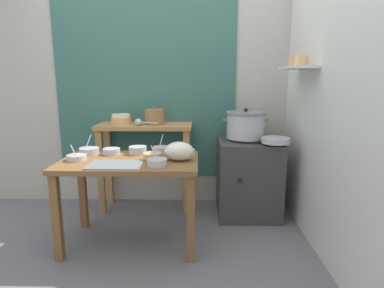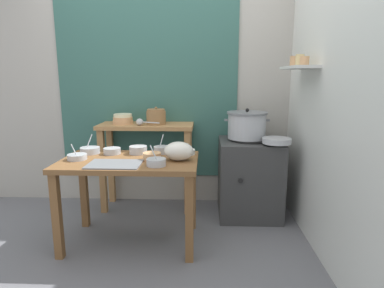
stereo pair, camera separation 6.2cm
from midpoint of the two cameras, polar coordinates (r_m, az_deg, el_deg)
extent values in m
plane|color=slate|center=(2.85, -7.06, -17.26)|extent=(9.00, 9.00, 0.00)
cube|color=#B2ADA3|center=(3.58, -3.07, 10.44)|extent=(4.40, 0.10, 2.60)
cube|color=#38665B|center=(3.55, -7.27, 11.16)|extent=(1.90, 0.02, 2.10)
cube|color=silver|center=(2.83, 22.59, 9.28)|extent=(0.10, 3.20, 2.60)
cube|color=silver|center=(2.97, 18.71, 12.52)|extent=(0.20, 0.56, 0.02)
cylinder|color=tan|center=(2.83, 19.63, 13.49)|extent=(0.07, 0.07, 0.07)
cylinder|color=#E5C684|center=(2.96, 18.87, 13.66)|extent=(0.07, 0.07, 0.09)
cylinder|color=tan|center=(3.12, 18.02, 13.54)|extent=(0.08, 0.08, 0.09)
cube|color=brown|center=(2.69, -10.22, -3.06)|extent=(1.10, 0.66, 0.04)
cube|color=brown|center=(2.71, -21.87, -11.68)|extent=(0.06, 0.06, 0.68)
cube|color=brown|center=(2.48, 0.28, -12.96)|extent=(0.06, 0.06, 0.68)
cube|color=brown|center=(3.19, -17.76, -7.85)|extent=(0.06, 0.06, 0.68)
cube|color=brown|center=(3.00, 0.69, -8.51)|extent=(0.06, 0.06, 0.68)
cube|color=#B27F4C|center=(3.38, -7.47, 3.13)|extent=(0.96, 0.40, 0.04)
cube|color=#B27F4C|center=(3.43, -14.82, -4.73)|extent=(0.06, 0.06, 0.86)
cube|color=#B27F4C|center=(3.28, -0.26, -5.07)|extent=(0.06, 0.06, 0.86)
cube|color=#B27F4C|center=(3.71, -13.46, -3.44)|extent=(0.06, 0.06, 0.86)
cube|color=#B27F4C|center=(3.57, -0.04, -3.69)|extent=(0.06, 0.06, 0.86)
cube|color=#383838|center=(3.35, 10.48, -5.84)|extent=(0.60, 0.60, 0.76)
cylinder|color=black|center=(3.25, 10.73, 0.73)|extent=(0.36, 0.36, 0.02)
cylinder|color=black|center=(3.02, 9.05, -6.31)|extent=(0.04, 0.02, 0.04)
cylinder|color=#B7BABF|center=(3.24, 10.06, 3.07)|extent=(0.37, 0.37, 0.24)
cylinder|color=slate|center=(3.23, 10.15, 5.35)|extent=(0.39, 0.39, 0.02)
sphere|color=black|center=(3.22, 10.16, 5.85)|extent=(0.04, 0.04, 0.04)
cube|color=slate|center=(3.21, 6.54, 4.18)|extent=(0.04, 0.02, 0.02)
cube|color=slate|center=(3.27, 13.60, 4.05)|extent=(0.04, 0.02, 0.02)
cylinder|color=olive|center=(3.35, -5.74, 4.60)|extent=(0.20, 0.20, 0.13)
cylinder|color=olive|center=(3.34, -5.76, 5.91)|extent=(0.18, 0.18, 0.02)
sphere|color=olive|center=(3.34, -5.77, 6.28)|extent=(0.02, 0.02, 0.02)
cylinder|color=tan|center=(3.42, -11.42, 3.75)|extent=(0.21, 0.21, 0.03)
cylinder|color=tan|center=(3.42, -11.45, 4.34)|extent=(0.20, 0.20, 0.04)
cylinder|color=beige|center=(3.42, -11.47, 4.91)|extent=(0.18, 0.18, 0.03)
sphere|color=#B7BABF|center=(3.28, -8.57, 3.82)|extent=(0.07, 0.07, 0.07)
cylinder|color=#B7BABF|center=(3.22, -6.61, 3.73)|extent=(0.18, 0.07, 0.01)
cube|color=slate|center=(2.54, -12.67, -3.45)|extent=(0.40, 0.28, 0.01)
ellipsoid|color=silver|center=(2.59, -1.64, -1.25)|extent=(0.23, 0.18, 0.15)
cylinder|color=#B7BABF|center=(3.08, 15.10, 0.57)|extent=(0.26, 0.26, 0.05)
cylinder|color=#B7BABF|center=(2.86, -8.76, -1.02)|extent=(0.15, 0.15, 0.07)
cylinder|color=maroon|center=(2.86, -8.77, -0.49)|extent=(0.13, 0.13, 0.01)
cylinder|color=silver|center=(2.80, -0.19, -1.38)|extent=(0.13, 0.13, 0.04)
cylinder|color=maroon|center=(2.80, -0.19, -1.06)|extent=(0.11, 0.11, 0.01)
cylinder|color=#B7BABF|center=(2.46, -5.53, -3.18)|extent=(0.15, 0.15, 0.05)
cylinder|color=beige|center=(2.45, -5.54, -2.70)|extent=(0.12, 0.12, 0.01)
cylinder|color=#B7BABF|center=(2.43, -5.75, -2.08)|extent=(0.08, 0.04, 0.16)
cylinder|color=#B7BABF|center=(2.77, -18.79, -2.15)|extent=(0.15, 0.15, 0.04)
cylinder|color=#337238|center=(2.77, -18.81, -1.83)|extent=(0.13, 0.13, 0.01)
cylinder|color=#B7BABF|center=(2.75, -19.12, -1.36)|extent=(0.07, 0.04, 0.13)
cylinder|color=tan|center=(2.63, -6.31, -2.15)|extent=(0.15, 0.15, 0.06)
cylinder|color=maroon|center=(2.63, -6.33, -1.65)|extent=(0.12, 0.12, 0.01)
cylinder|color=#B7BABF|center=(2.96, -16.77, -1.07)|extent=(0.17, 0.17, 0.05)
cylinder|color=#337238|center=(2.96, -16.79, -0.67)|extent=(0.14, 0.14, 0.01)
cylinder|color=#B7BABF|center=(2.97, -17.05, 0.05)|extent=(0.06, 0.08, 0.16)
cylinder|color=#B7BABF|center=(2.86, -4.60, -1.01)|extent=(0.15, 0.15, 0.06)
cylinder|color=#337238|center=(2.85, -4.61, -0.55)|extent=(0.13, 0.13, 0.01)
cylinder|color=#B7BABF|center=(2.86, -4.85, 0.07)|extent=(0.05, 0.05, 0.16)
cylinder|color=#B7BABF|center=(2.89, -13.15, -1.19)|extent=(0.15, 0.15, 0.05)
cylinder|color=#BFB28C|center=(2.89, -13.17, -0.80)|extent=(0.12, 0.12, 0.01)
camera|label=1|loc=(0.03, -89.35, 0.13)|focal=30.60mm
camera|label=2|loc=(0.03, 90.65, -0.13)|focal=30.60mm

